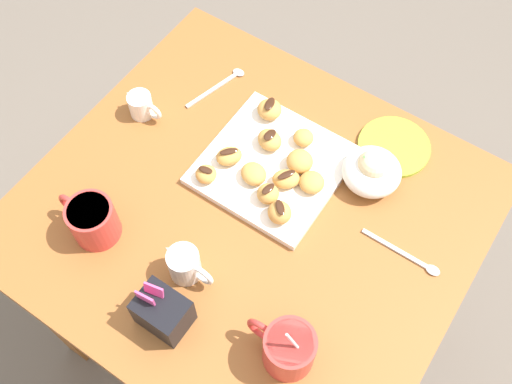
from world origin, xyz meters
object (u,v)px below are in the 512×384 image
beignet_6 (312,182)px  beignet_0 (268,194)px  cream_pitcher_white (185,264)px  beignet_2 (300,161)px  pastry_plate_square (273,166)px  saucer_lime_left (394,147)px  coffee_mug_red_left (288,348)px  sugar_caddy (162,311)px  beignet_5 (286,179)px  beignet_7 (254,174)px  beignet_10 (270,140)px  dining_table (250,241)px  ice_cream_bowl (372,170)px  beignet_9 (270,109)px  beignet_4 (303,138)px  beignet_1 (229,156)px  coffee_mug_red_right (92,220)px  chocolate_sauce_pitcher (141,104)px  beignet_8 (206,174)px  beignet_3 (280,213)px

beignet_6 → beignet_0: bearing=51.5°
cream_pitcher_white → beignet_2: size_ratio=1.92×
pastry_plate_square → saucer_lime_left: 0.26m
coffee_mug_red_left → sugar_caddy: (0.22, 0.07, -0.01)m
sugar_caddy → beignet_5: bearing=-95.2°
beignet_7 → sugar_caddy: bearing=94.9°
beignet_10 → beignet_7: bearing=101.7°
pastry_plate_square → coffee_mug_red_left: size_ratio=1.90×
cream_pitcher_white → dining_table: bearing=-97.6°
dining_table → cream_pitcher_white: 0.25m
coffee_mug_red_left → ice_cream_bowl: 0.40m
beignet_0 → beignet_7: (0.05, -0.02, -0.00)m
beignet_7 → pastry_plate_square: bearing=-105.5°
beignet_6 → beignet_9: (0.17, -0.10, 0.00)m
sugar_caddy → beignet_4: 0.46m
beignet_1 → coffee_mug_red_right: bearing=64.9°
pastry_plate_square → chocolate_sauce_pitcher: (0.31, 0.04, 0.02)m
dining_table → beignet_7: size_ratio=15.51×
ice_cream_bowl → beignet_8: ice_cream_bowl is taller
saucer_lime_left → cream_pitcher_white: bearing=67.7°
coffee_mug_red_left → coffee_mug_red_right: bearing=0.0°
beignet_0 → beignet_10: (0.07, -0.11, -0.00)m
coffee_mug_red_left → beignet_8: coffee_mug_red_left is taller
dining_table → chocolate_sauce_pitcher: chocolate_sauce_pitcher is taller
cream_pitcher_white → beignet_1: (0.07, -0.24, -0.01)m
beignet_3 → beignet_9: bearing=-52.3°
beignet_0 → beignet_3: 0.05m
beignet_0 → beignet_1: beignet_0 is taller
dining_table → beignet_10: bearing=-71.7°
pastry_plate_square → beignet_3: size_ratio=5.62×
pastry_plate_square → beignet_10: bearing=-48.1°
coffee_mug_red_left → dining_table: bearing=-43.1°
chocolate_sauce_pitcher → beignet_0: bearing=174.4°
cream_pitcher_white → beignet_5: cream_pitcher_white is taller
pastry_plate_square → beignet_0: (-0.04, 0.07, 0.03)m
sugar_caddy → beignet_2: sugar_caddy is taller
dining_table → beignet_7: bearing=-63.2°
beignet_3 → ice_cream_bowl: bearing=-119.4°
cream_pitcher_white → beignet_10: size_ratio=1.89×
beignet_4 → beignet_5: beignet_5 is taller
coffee_mug_red_right → ice_cream_bowl: (-0.38, -0.40, -0.01)m
coffee_mug_red_right → beignet_0: (-0.24, -0.24, -0.01)m
saucer_lime_left → beignet_2: size_ratio=2.79×
sugar_caddy → beignet_6: 0.38m
beignet_1 → beignet_3: size_ratio=1.11×
saucer_lime_left → beignet_5: 0.25m
beignet_0 → beignet_2: bearing=-97.0°
sugar_caddy → ice_cream_bowl: (-0.17, -0.46, -0.00)m
beignet_0 → beignet_6: size_ratio=0.85×
sugar_caddy → saucer_lime_left: size_ratio=0.70×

